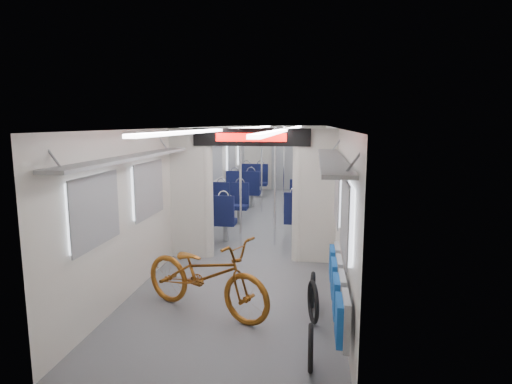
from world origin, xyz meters
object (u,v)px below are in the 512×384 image
(flip_bench, at_px, (338,287))
(seat_bay_far_right, at_px, (309,187))
(stanchion_near_left, at_px, (241,188))
(bike_hoop_b, at_px, (313,304))
(stanchion_far_left, at_px, (262,170))
(bike_hoop_a, at_px, (311,350))
(stanchion_far_right, at_px, (284,171))
(stanchion_near_right, at_px, (275,188))
(seat_bay_near_right, at_px, (308,206))
(bicycle, at_px, (205,275))
(seat_bay_far_left, at_px, (249,182))
(bike_hoop_c, at_px, (313,292))
(seat_bay_near_left, at_px, (222,208))

(flip_bench, xyz_separation_m, seat_bay_far_right, (-0.42, 7.96, -0.05))
(stanchion_near_left, bearing_deg, bike_hoop_b, -65.32)
(bike_hoop_b, xyz_separation_m, stanchion_far_left, (-1.41, 6.38, 0.91))
(bike_hoop_a, xyz_separation_m, stanchion_far_right, (-0.78, 7.17, 0.94))
(flip_bench, height_order, bike_hoop_a, flip_bench)
(stanchion_near_left, bearing_deg, stanchion_near_right, 16.00)
(stanchion_near_right, distance_m, stanchion_far_right, 2.90)
(stanchion_far_left, bearing_deg, stanchion_near_left, -89.98)
(flip_bench, relative_size, seat_bay_near_right, 0.97)
(bicycle, relative_size, seat_bay_far_left, 0.83)
(seat_bay_far_right, distance_m, stanchion_far_left, 1.91)
(bike_hoop_b, distance_m, stanchion_far_left, 6.60)
(bike_hoop_b, relative_size, stanchion_near_right, 0.23)
(stanchion_near_right, bearing_deg, stanchion_far_right, 90.74)
(seat_bay_near_right, bearing_deg, seat_bay_far_right, 90.00)
(seat_bay_far_left, height_order, stanchion_near_left, stanchion_near_left)
(stanchion_far_left, height_order, stanchion_far_right, same)
(bike_hoop_a, distance_m, stanchion_far_left, 7.59)
(bike_hoop_b, relative_size, bike_hoop_c, 1.11)
(seat_bay_far_left, xyz_separation_m, stanchion_near_right, (1.25, -4.80, 0.58))
(seat_bay_far_right, height_order, stanchion_near_left, stanchion_near_left)
(bicycle, height_order, stanchion_near_right, stanchion_near_right)
(bicycle, relative_size, stanchion_far_right, 0.83)
(flip_bench, bearing_deg, stanchion_far_left, 104.16)
(stanchion_far_right, bearing_deg, seat_bay_far_right, 66.77)
(seat_bay_far_left, relative_size, stanchion_near_left, 1.00)
(bike_hoop_c, distance_m, stanchion_far_left, 6.17)
(stanchion_near_left, bearing_deg, seat_bay_near_right, 50.86)
(bike_hoop_b, distance_m, stanchion_near_left, 3.50)
(bike_hoop_a, relative_size, stanchion_near_left, 0.20)
(seat_bay_near_left, distance_m, stanchion_near_right, 1.69)
(bike_hoop_c, bearing_deg, seat_bay_near_left, 118.15)
(bicycle, distance_m, bike_hoop_b, 1.38)
(seat_bay_near_left, distance_m, seat_bay_near_right, 1.91)
(bike_hoop_a, bearing_deg, flip_bench, 68.63)
(seat_bay_near_left, bearing_deg, bicycle, -80.73)
(bike_hoop_b, relative_size, seat_bay_near_left, 0.26)
(bike_hoop_a, xyz_separation_m, seat_bay_far_right, (-0.13, 8.69, 0.32))
(bike_hoop_a, bearing_deg, seat_bay_near_left, 110.93)
(bike_hoop_c, distance_m, seat_bay_near_left, 4.28)
(bicycle, xyz_separation_m, seat_bay_near_right, (1.20, 4.51, 0.05))
(bicycle, relative_size, stanchion_near_right, 0.83)
(flip_bench, height_order, seat_bay_far_right, seat_bay_far_right)
(seat_bay_near_left, relative_size, seat_bay_far_right, 1.00)
(bike_hoop_a, height_order, stanchion_near_right, stanchion_near_right)
(bike_hoop_c, xyz_separation_m, seat_bay_far_left, (-2.01, 7.61, 0.36))
(bike_hoop_c, xyz_separation_m, stanchion_near_right, (-0.76, 2.81, 0.94))
(flip_bench, relative_size, seat_bay_far_right, 1.04)
(seat_bay_far_right, height_order, stanchion_near_right, stanchion_near_right)
(bike_hoop_c, distance_m, stanchion_near_right, 3.06)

